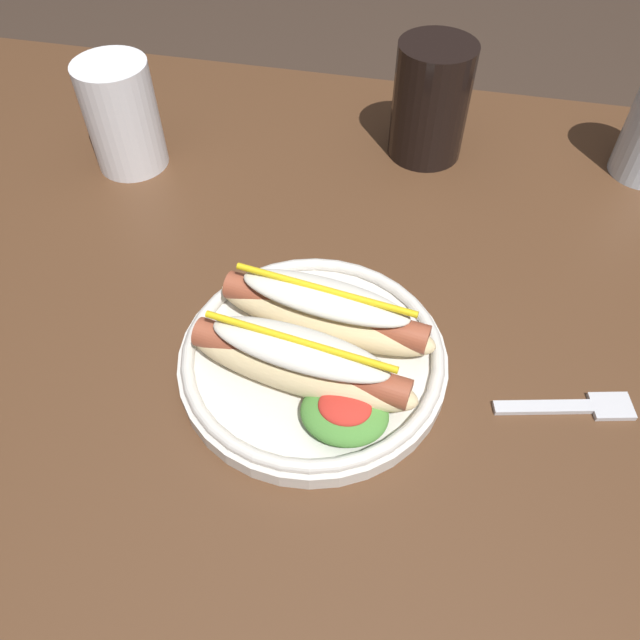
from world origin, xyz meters
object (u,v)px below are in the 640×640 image
extra_cup (122,116)px  soda_cup (431,101)px  fork (575,407)px  hot_dog_plate (314,350)px

extra_cup → soda_cup: bearing=16.0°
soda_cup → extra_cup: soda_cup is taller
fork → hot_dog_plate: bearing=168.3°
fork → extra_cup: extra_cup is taller
fork → soda_cup: bearing=102.5°
fork → soda_cup: size_ratio=0.88×
hot_dog_plate → fork: 0.23m
fork → soda_cup: (-0.17, 0.35, 0.07)m
soda_cup → fork: bearing=-64.3°
soda_cup → hot_dog_plate: bearing=-99.7°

